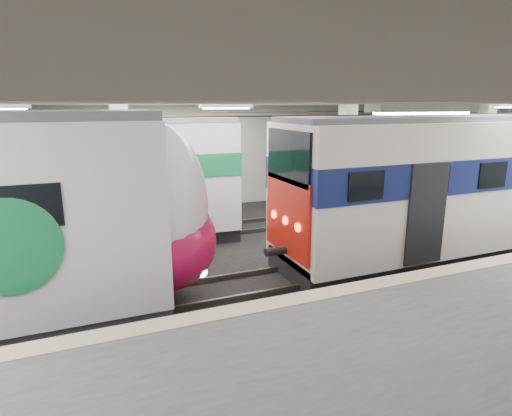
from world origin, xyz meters
name	(u,v)px	position (x,y,z in m)	size (l,w,h in m)	color
station_hall	(280,183)	(0.00, -1.74, 3.24)	(36.00, 24.00, 5.75)	black
older_rer	(473,182)	(8.12, 0.00, 2.44)	(14.21, 3.14, 4.65)	silver
far_train	(25,186)	(-5.94, 5.50, 2.35)	(14.41, 3.56, 4.55)	white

